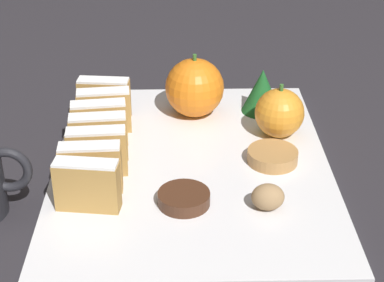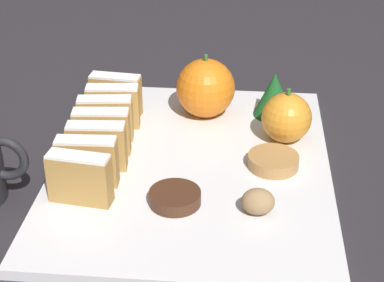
% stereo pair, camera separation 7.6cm
% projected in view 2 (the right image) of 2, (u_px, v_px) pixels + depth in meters
% --- Properties ---
extents(ground_plane, '(6.00, 6.00, 0.00)m').
position_uv_depth(ground_plane, '(192.00, 171.00, 0.78)').
color(ground_plane, '#28262B').
extents(serving_platter, '(0.33, 0.42, 0.01)m').
position_uv_depth(serving_platter, '(192.00, 167.00, 0.77)').
color(serving_platter, white).
rests_on(serving_platter, ground_plane).
extents(stollen_slice_front, '(0.07, 0.03, 0.06)m').
position_uv_depth(stollen_slice_front, '(80.00, 178.00, 0.69)').
color(stollen_slice_front, '#B28442').
rests_on(stollen_slice_front, serving_platter).
extents(stollen_slice_second, '(0.07, 0.02, 0.06)m').
position_uv_depth(stollen_slice_second, '(87.00, 162.00, 0.72)').
color(stollen_slice_second, '#B28442').
rests_on(stollen_slice_second, serving_platter).
extents(stollen_slice_third, '(0.07, 0.03, 0.06)m').
position_uv_depth(stollen_slice_third, '(97.00, 146.00, 0.75)').
color(stollen_slice_third, '#B28442').
rests_on(stollen_slice_third, serving_platter).
extents(stollen_slice_fourth, '(0.07, 0.03, 0.06)m').
position_uv_depth(stollen_slice_fourth, '(102.00, 132.00, 0.78)').
color(stollen_slice_fourth, '#B28442').
rests_on(stollen_slice_fourth, serving_platter).
extents(stollen_slice_fifth, '(0.07, 0.03, 0.06)m').
position_uv_depth(stollen_slice_fifth, '(105.00, 119.00, 0.81)').
color(stollen_slice_fifth, '#B28442').
rests_on(stollen_slice_fifth, serving_platter).
extents(stollen_slice_sixth, '(0.07, 0.03, 0.06)m').
position_uv_depth(stollen_slice_sixth, '(113.00, 106.00, 0.84)').
color(stollen_slice_sixth, '#B28442').
rests_on(stollen_slice_sixth, serving_platter).
extents(stollen_slice_back, '(0.07, 0.03, 0.06)m').
position_uv_depth(stollen_slice_back, '(116.00, 95.00, 0.87)').
color(stollen_slice_back, '#B28442').
rests_on(stollen_slice_back, serving_platter).
extents(orange_near, '(0.08, 0.08, 0.09)m').
position_uv_depth(orange_near, '(206.00, 88.00, 0.86)').
color(orange_near, orange).
rests_on(orange_near, serving_platter).
extents(orange_far, '(0.06, 0.06, 0.07)m').
position_uv_depth(orange_far, '(287.00, 118.00, 0.81)').
color(orange_far, orange).
rests_on(orange_far, serving_platter).
extents(walnut, '(0.04, 0.03, 0.03)m').
position_uv_depth(walnut, '(258.00, 202.00, 0.67)').
color(walnut, '#9E7A51').
rests_on(walnut, serving_platter).
extents(chocolate_cookie, '(0.06, 0.06, 0.01)m').
position_uv_depth(chocolate_cookie, '(175.00, 197.00, 0.69)').
color(chocolate_cookie, '#472819').
rests_on(chocolate_cookie, serving_platter).
extents(gingerbread_cookie, '(0.06, 0.06, 0.02)m').
position_uv_depth(gingerbread_cookie, '(273.00, 163.00, 0.76)').
color(gingerbread_cookie, '#B27F47').
rests_on(gingerbread_cookie, serving_platter).
extents(evergreen_sprig, '(0.05, 0.05, 0.06)m').
position_uv_depth(evergreen_sprig, '(274.00, 94.00, 0.87)').
color(evergreen_sprig, '#195623').
rests_on(evergreen_sprig, serving_platter).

